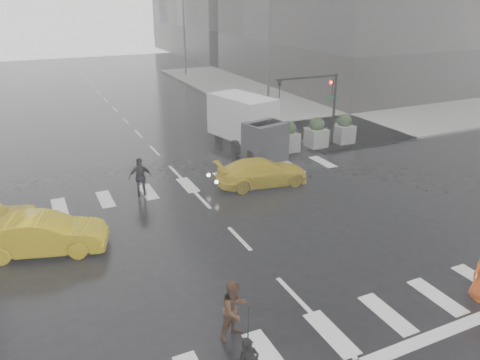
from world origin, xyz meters
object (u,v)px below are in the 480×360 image
taxi_mid (44,234)px  box_truck (248,123)px  pedestrian_brown (234,310)px  traffic_signal_pole (321,97)px

taxi_mid → box_truck: size_ratio=0.74×
pedestrian_brown → box_truck: bearing=44.3°
traffic_signal_pole → box_truck: size_ratio=0.76×
traffic_signal_pole → box_truck: traffic_signal_pole is taller
box_truck → taxi_mid: bearing=-160.8°
traffic_signal_pole → taxi_mid: traffic_signal_pole is taller
pedestrian_brown → box_truck: size_ratio=0.30×
traffic_signal_pole → pedestrian_brown: bearing=-131.6°
pedestrian_brown → taxi_mid: pedestrian_brown is taller
box_truck → traffic_signal_pole: bearing=-36.3°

